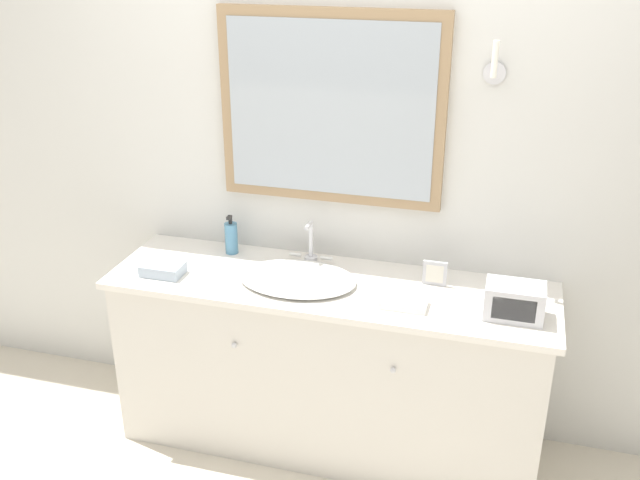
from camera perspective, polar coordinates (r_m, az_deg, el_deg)
wall_back at (r=3.22m, az=2.17°, el=5.89°), size 8.00×0.18×2.55m
vanity_counter at (r=3.33m, az=0.68°, el=-9.94°), size 1.96×0.57×0.85m
sink_basin at (r=3.12m, az=-1.78°, el=-3.00°), size 0.52×0.43×0.21m
soap_bottle at (r=3.39m, az=-7.11°, el=0.20°), size 0.06×0.06×0.19m
appliance_box at (r=2.92m, az=15.29°, el=-4.74°), size 0.23×0.15×0.14m
picture_frame at (r=3.11m, az=9.17°, el=-2.65°), size 0.10×0.01×0.11m
hand_towel_near_sink at (r=3.25m, az=-12.47°, el=-2.30°), size 0.18×0.12×0.05m
hand_towel_far_corner at (r=2.94m, az=6.72°, el=-5.01°), size 0.19×0.12×0.03m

